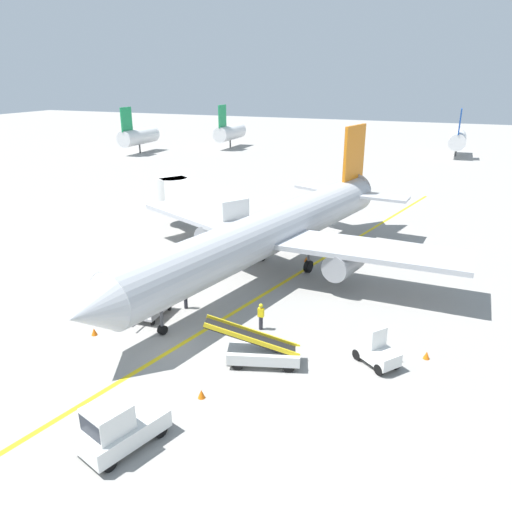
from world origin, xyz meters
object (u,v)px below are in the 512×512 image
ground_crew_marshaller (185,296)px  airliner (275,230)px  safety_cone_wingtip_left (306,259)px  pushback_tug (118,427)px  safety_cone_wingtip_right (427,355)px  jet_bridge (193,199)px  baggage_cart_loaded (153,309)px  baggage_tug_near_wing (375,347)px  safety_cone_nose_right (201,394)px  safety_cone_nose_left (94,332)px  belt_loader_forward_hold (262,351)px  ground_crew_wing_walker (261,316)px

ground_crew_marshaller → airliner: bearing=68.4°
airliner → safety_cone_wingtip_left: size_ratio=79.47×
pushback_tug → safety_cone_wingtip_right: (11.32, 11.75, -0.77)m
jet_bridge → safety_cone_wingtip_right: (22.20, -14.73, -3.32)m
baggage_cart_loaded → safety_cone_wingtip_right: baggage_cart_loaded is taller
ground_crew_marshaller → baggage_tug_near_wing: bearing=-9.0°
pushback_tug → safety_cone_wingtip_right: 16.33m
baggage_tug_near_wing → safety_cone_wingtip_left: bearing=120.0°
airliner → ground_crew_marshaller: bearing=-111.6°
safety_cone_nose_right → safety_cone_wingtip_right: size_ratio=1.00×
jet_bridge → baggage_cart_loaded: 17.22m
pushback_tug → baggage_cart_loaded: (-5.22, 10.50, -0.53)m
baggage_cart_loaded → safety_cone_nose_right: (6.82, -6.35, -0.25)m
safety_cone_nose_left → safety_cone_nose_right: size_ratio=1.00×
airliner → ground_crew_marshaller: 9.15m
safety_cone_wingtip_right → baggage_tug_near_wing: bearing=-150.8°
jet_bridge → safety_cone_wingtip_left: 12.78m
belt_loader_forward_hold → safety_cone_nose_right: size_ratio=11.71×
pushback_tug → safety_cone_nose_left: (-7.10, 7.14, -0.77)m
baggage_cart_loaded → safety_cone_nose_right: size_ratio=8.61×
ground_crew_marshaller → safety_cone_wingtip_left: size_ratio=3.86×
baggage_cart_loaded → safety_cone_nose_right: baggage_cart_loaded is taller
baggage_cart_loaded → safety_cone_wingtip_right: (16.54, 1.24, -0.25)m
baggage_tug_near_wing → safety_cone_nose_right: (-7.12, -6.15, -0.71)m
belt_loader_forward_hold → baggage_cart_loaded: size_ratio=1.36×
baggage_tug_near_wing → baggage_cart_loaded: 13.96m
belt_loader_forward_hold → ground_crew_wing_walker: (-1.42, 3.54, 0.13)m
pushback_tug → baggage_cart_loaded: 11.74m
ground_crew_wing_walker → safety_cone_wingtip_left: 12.09m
safety_cone_nose_right → airliner: bearing=97.7°
baggage_tug_near_wing → baggage_cart_loaded: size_ratio=0.71×
airliner → ground_crew_marshaller: (-3.23, -8.19, -2.51)m
ground_crew_marshaller → safety_cone_nose_right: bearing=-56.3°
baggage_cart_loaded → airliner: bearing=65.1°
belt_loader_forward_hold → baggage_cart_loaded: bearing=163.1°
ground_crew_marshaller → safety_cone_nose_right: (5.43, -8.13, -0.69)m
jet_bridge → safety_cone_nose_right: (12.48, -22.32, -3.32)m
baggage_cart_loaded → ground_crew_wing_walker: 7.09m
baggage_cart_loaded → safety_cone_wingtip_left: baggage_cart_loaded is taller
jet_bridge → safety_cone_nose_left: size_ratio=27.60×
safety_cone_wingtip_left → baggage_cart_loaded: bearing=-115.9°
pushback_tug → safety_cone_nose_left: bearing=134.8°
ground_crew_marshaller → ground_crew_wing_walker: bearing=-8.2°
baggage_tug_near_wing → safety_cone_wingtip_left: 15.29m
ground_crew_wing_walker → ground_crew_marshaller: bearing=171.8°
baggage_tug_near_wing → safety_cone_wingtip_right: baggage_tug_near_wing is taller
pushback_tug → baggage_tug_near_wing: pushback_tug is taller
jet_bridge → safety_cone_wingtip_left: jet_bridge is taller
safety_cone_nose_left → jet_bridge: bearing=101.1°
ground_crew_wing_walker → safety_cone_nose_right: ground_crew_wing_walker is taller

